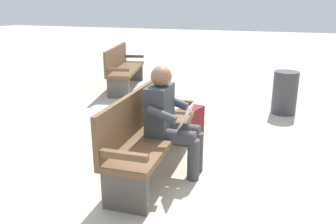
{
  "coord_description": "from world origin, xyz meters",
  "views": [
    {
      "loc": [
        3.23,
        1.27,
        1.8
      ],
      "look_at": [
        -0.02,
        0.15,
        0.7
      ],
      "focal_mm": 36.88,
      "sensor_mm": 36.0,
      "label": 1
    }
  ],
  "objects": [
    {
      "name": "bench_near",
      "position": [
        0.0,
        -0.07,
        0.46
      ],
      "size": [
        1.82,
        0.55,
        0.9
      ],
      "rotation": [
        0.0,
        0.0,
        0.04
      ],
      "color": "brown",
      "rests_on": "ground"
    },
    {
      "name": "person_seated",
      "position": [
        -0.05,
        0.16,
        0.63
      ],
      "size": [
        0.58,
        0.58,
        1.18
      ],
      "rotation": [
        0.0,
        0.0,
        0.04
      ],
      "color": "#33383D",
      "rests_on": "ground"
    },
    {
      "name": "ground_plane",
      "position": [
        0.0,
        0.0,
        0.0
      ],
      "size": [
        40.0,
        40.0,
        0.0
      ],
      "primitive_type": "plane",
      "color": "#B7AD99"
    },
    {
      "name": "bench_far",
      "position": [
        -3.4,
        -2.04,
        0.46
      ],
      "size": [
        1.86,
        0.89,
        0.9
      ],
      "rotation": [
        0.0,
        0.0,
        0.24
      ],
      "color": "brown",
      "rests_on": "ground"
    },
    {
      "name": "backpack",
      "position": [
        -1.11,
        0.1,
        0.21
      ],
      "size": [
        0.41,
        0.34,
        0.43
      ],
      "rotation": [
        0.0,
        0.0,
        2.87
      ],
      "color": "maroon",
      "rests_on": "ground"
    },
    {
      "name": "trash_bin",
      "position": [
        -2.68,
        1.3,
        0.36
      ],
      "size": [
        0.4,
        0.4,
        0.71
      ],
      "primitive_type": "cylinder",
      "color": "#38383D",
      "rests_on": "ground"
    }
  ]
}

